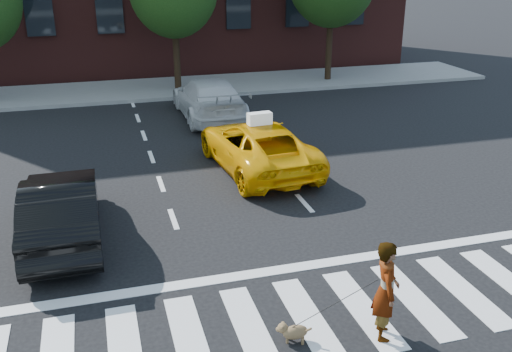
# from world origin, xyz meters

# --- Properties ---
(ground) EXTENTS (120.00, 120.00, 0.00)m
(ground) POSITION_xyz_m (0.00, 0.00, 0.00)
(ground) COLOR black
(ground) RESTS_ON ground
(crosswalk) EXTENTS (13.00, 2.40, 0.01)m
(crosswalk) POSITION_xyz_m (0.00, 0.00, 0.01)
(crosswalk) COLOR silver
(crosswalk) RESTS_ON ground
(stop_line) EXTENTS (12.00, 0.30, 0.01)m
(stop_line) POSITION_xyz_m (0.00, 1.60, 0.01)
(stop_line) COLOR silver
(stop_line) RESTS_ON ground
(sidewalk_far) EXTENTS (30.00, 4.00, 0.15)m
(sidewalk_far) POSITION_xyz_m (0.00, 17.50, 0.07)
(sidewalk_far) COLOR slate
(sidewalk_far) RESTS_ON ground
(taxi) EXTENTS (2.68, 5.06, 1.35)m
(taxi) POSITION_xyz_m (1.17, 7.00, 0.68)
(taxi) COLOR #EDA604
(taxi) RESTS_ON ground
(black_sedan) EXTENTS (1.52, 4.28, 1.41)m
(black_sedan) POSITION_xyz_m (-3.95, 4.10, 0.70)
(black_sedan) COLOR black
(black_sedan) RESTS_ON ground
(white_suv) EXTENTS (2.12, 5.10, 1.47)m
(white_suv) POSITION_xyz_m (0.94, 12.47, 0.74)
(white_suv) COLOR silver
(white_suv) RESTS_ON ground
(woman) EXTENTS (0.58, 0.71, 1.67)m
(woman) POSITION_xyz_m (0.97, -0.74, 0.83)
(woman) COLOR #999999
(woman) RESTS_ON ground
(dog) EXTENTS (0.54, 0.37, 0.32)m
(dog) POSITION_xyz_m (-0.45, -0.50, 0.19)
(dog) COLOR #96664C
(dog) RESTS_ON ground
(taxi_sign) EXTENTS (0.67, 0.34, 0.32)m
(taxi_sign) POSITION_xyz_m (1.17, 6.80, 1.51)
(taxi_sign) COLOR white
(taxi_sign) RESTS_ON taxi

